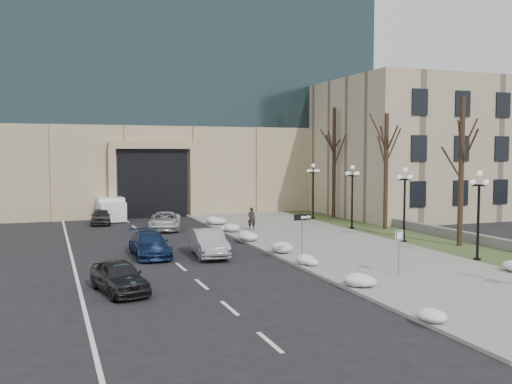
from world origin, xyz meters
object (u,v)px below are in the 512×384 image
lamppost_d (313,184)px  box_truck (109,208)px  car_a (119,277)px  lamppost_b (405,194)px  one_way_sign (305,223)px  keep_sign (399,243)px  car_c (150,244)px  car_e (101,216)px  lamppost_c (352,188)px  car_b (209,243)px  lamppost_a (479,203)px  car_d (165,221)px  pedestrian (252,219)px

lamppost_d → box_truck: bearing=158.4°
car_a → lamppost_b: 19.66m
one_way_sign → lamppost_b: (8.66, 3.88, 0.97)m
keep_sign → lamppost_d: lamppost_d is taller
car_c → car_e: size_ratio=1.23×
keep_sign → lamppost_c: size_ratio=0.45×
car_b → box_truck: bearing=104.0°
box_truck → lamppost_d: 17.39m
car_c → car_e: car_c is taller
box_truck → lamppost_c: lamppost_c is taller
box_truck → lamppost_a: (16.04, -25.86, 2.14)m
car_c → car_d: (2.86, 10.33, -0.01)m
car_d → lamppost_b: 17.27m
car_b → pedestrian: pedestrian is taller
car_b → box_truck: 19.80m
car_b → lamppost_d: size_ratio=0.94×
car_c → pedestrian: bearing=41.3°
keep_sign → lamppost_a: 6.41m
pedestrian → lamppost_a: bearing=139.7°
one_way_sign → lamppost_c: size_ratio=0.54×
car_c → one_way_sign: (7.10, -4.77, 1.44)m
car_a → car_e: car_a is taller
lamppost_d → car_d: bearing=-172.2°
pedestrian → lamppost_b: 11.21m
lamppost_a → one_way_sign: bearing=163.2°
keep_sign → one_way_sign: bearing=113.0°
keep_sign → car_a: bearing=164.6°
box_truck → keep_sign: 29.37m
one_way_sign → lamppost_d: (8.66, 16.88, 0.97)m
car_a → lamppost_c: (18.31, 13.25, 2.41)m
car_a → keep_sign: bearing=-18.7°
lamppost_b → lamppost_c: (0.00, 6.50, 0.00)m
car_e → lamppost_a: 28.48m
one_way_sign → car_b: bearing=137.2°
box_truck → lamppost_b: lamppost_b is taller
car_a → car_b: 8.64m
one_way_sign → box_truck: bearing=107.3°
car_b → lamppost_b: (12.72, 0.16, 2.34)m
lamppost_d → lamppost_c: bearing=-90.0°
pedestrian → lamppost_d: size_ratio=0.34×
car_c → lamppost_d: bearing=37.9°
car_c → pedestrian: 11.38m
box_truck → keep_sign: size_ratio=2.84×
box_truck → lamppost_d: size_ratio=1.28×
car_c → keep_sign: size_ratio=2.14×
car_d → lamppost_b: bearing=-27.4°
car_b → car_d: bearing=95.3°
lamppost_c → lamppost_d: same height
box_truck → keep_sign: (10.05, -27.59, 0.65)m
lamppost_a → lamppost_b: same height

